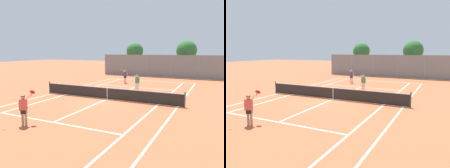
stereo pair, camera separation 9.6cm
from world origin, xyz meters
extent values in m
plane|color=#B25B38|center=(0.00, 0.00, 0.00)|extent=(120.00, 120.00, 0.00)
cube|color=white|center=(0.00, 11.90, 0.00)|extent=(11.00, 0.10, 0.01)
cube|color=white|center=(-5.50, 0.00, 0.00)|extent=(0.10, 23.80, 0.01)
cube|color=white|center=(5.50, 0.00, 0.00)|extent=(0.10, 23.80, 0.01)
cube|color=white|center=(-4.13, 0.00, 0.00)|extent=(0.10, 23.80, 0.01)
cube|color=white|center=(4.13, 0.00, 0.00)|extent=(0.10, 23.80, 0.01)
cube|color=white|center=(0.00, -6.40, 0.00)|extent=(8.26, 0.10, 0.01)
cube|color=white|center=(0.00, 6.40, 0.00)|extent=(8.26, 0.10, 0.01)
cube|color=white|center=(0.00, 0.00, 0.00)|extent=(0.10, 12.80, 0.01)
cylinder|color=#474C47|center=(-5.95, 0.00, 0.53)|extent=(0.10, 0.10, 1.07)
cylinder|color=#474C47|center=(5.95, 0.00, 0.53)|extent=(0.10, 0.10, 1.07)
cube|color=black|center=(0.00, 0.00, 0.46)|extent=(11.90, 0.02, 0.89)
cube|color=white|center=(0.00, 0.00, 0.92)|extent=(11.90, 0.03, 0.06)
cube|color=white|center=(0.00, 0.00, 0.44)|extent=(0.05, 0.03, 0.89)
cylinder|color=tan|center=(-1.11, -7.43, 0.41)|extent=(0.13, 0.13, 0.82)
cylinder|color=tan|center=(-0.94, -7.37, 0.41)|extent=(0.13, 0.13, 0.82)
cube|color=black|center=(-1.02, -7.40, 0.74)|extent=(0.32, 0.26, 0.24)
cube|color=#D84C3F|center=(-1.02, -7.40, 1.10)|extent=(0.39, 0.30, 0.56)
sphere|color=tan|center=(-1.02, -7.40, 1.49)|extent=(0.22, 0.22, 0.22)
cylinder|color=black|center=(-1.02, -7.40, 1.56)|extent=(0.23, 0.23, 0.02)
cylinder|color=tan|center=(-1.23, -7.47, 1.04)|extent=(0.08, 0.08, 0.52)
cylinder|color=tan|center=(-0.95, -7.23, 1.39)|extent=(0.23, 0.46, 0.35)
cylinder|color=maroon|center=(-0.91, -6.94, 1.55)|extent=(0.11, 0.25, 0.22)
cylinder|color=maroon|center=(-0.95, -6.82, 1.66)|extent=(0.33, 0.28, 0.23)
cylinder|color=beige|center=(-2.04, 8.83, 0.41)|extent=(0.13, 0.13, 0.82)
cylinder|color=beige|center=(-2.22, 8.81, 0.41)|extent=(0.13, 0.13, 0.82)
cube|color=black|center=(-2.13, 8.82, 0.74)|extent=(0.29, 0.20, 0.24)
cube|color=#4C388C|center=(-2.13, 8.82, 1.10)|extent=(0.35, 0.23, 0.56)
sphere|color=beige|center=(-2.13, 8.82, 1.49)|extent=(0.22, 0.22, 0.22)
cylinder|color=black|center=(-2.13, 8.82, 1.56)|extent=(0.23, 0.23, 0.02)
cylinder|color=beige|center=(-1.91, 8.84, 1.04)|extent=(0.08, 0.08, 0.52)
cylinder|color=beige|center=(-2.25, 8.67, 1.39)|extent=(0.12, 0.46, 0.35)
cylinder|color=maroon|center=(-2.35, 8.40, 1.55)|extent=(0.05, 0.25, 0.22)
cylinder|color=maroon|center=(-2.34, 8.28, 1.66)|extent=(0.29, 0.22, 0.23)
cylinder|color=beige|center=(1.09, 4.24, 0.41)|extent=(0.13, 0.13, 0.82)
cylinder|color=beige|center=(0.91, 4.22, 0.41)|extent=(0.13, 0.13, 0.82)
cube|color=beige|center=(1.00, 4.23, 0.74)|extent=(0.30, 0.21, 0.24)
cube|color=#338C59|center=(1.00, 4.23, 1.10)|extent=(0.36, 0.24, 0.56)
sphere|color=beige|center=(1.00, 4.23, 1.49)|extent=(0.22, 0.22, 0.22)
cylinder|color=black|center=(1.00, 4.23, 1.56)|extent=(0.23, 0.23, 0.02)
cylinder|color=beige|center=(1.22, 4.26, 1.04)|extent=(0.08, 0.08, 0.52)
cylinder|color=beige|center=(0.89, 4.08, 1.39)|extent=(0.14, 0.46, 0.35)
sphere|color=#D1DB33|center=(2.18, 11.38, 0.03)|extent=(0.07, 0.07, 0.07)
sphere|color=#D1DB33|center=(-1.35, -8.34, 0.03)|extent=(0.07, 0.07, 0.07)
sphere|color=#D1DB33|center=(1.98, 1.57, 0.03)|extent=(0.07, 0.07, 0.07)
sphere|color=#D1DB33|center=(2.93, 4.59, 0.03)|extent=(0.07, 0.07, 0.07)
cylinder|color=gray|center=(-8.97, 16.61, 1.63)|extent=(0.08, 0.08, 3.27)
cylinder|color=gray|center=(-5.38, 16.61, 1.63)|extent=(0.08, 0.08, 3.27)
cylinder|color=gray|center=(-1.79, 16.61, 1.63)|extent=(0.08, 0.08, 3.27)
cylinder|color=gray|center=(1.79, 16.61, 1.63)|extent=(0.08, 0.08, 3.27)
cylinder|color=gray|center=(5.38, 16.61, 1.63)|extent=(0.08, 0.08, 3.27)
cube|color=slate|center=(0.00, 16.61, 1.63)|extent=(17.93, 0.02, 3.23)
cylinder|color=brown|center=(-5.13, 20.18, 1.40)|extent=(0.29, 0.29, 2.80)
sphere|color=#2D6B33|center=(-5.13, 20.18, 3.79)|extent=(2.84, 2.84, 2.84)
sphere|color=#2D6B33|center=(-5.38, 20.41, 3.44)|extent=(1.96, 1.96, 1.96)
cylinder|color=brown|center=(3.31, 19.83, 1.42)|extent=(0.22, 0.22, 2.85)
sphere|color=#2D6B33|center=(3.31, 19.83, 3.91)|extent=(3.02, 3.02, 3.02)
sphere|color=#2D6B33|center=(3.25, 19.63, 3.53)|extent=(2.21, 2.21, 2.21)
camera|label=1|loc=(7.87, -15.20, 3.83)|focal=35.00mm
camera|label=2|loc=(7.95, -15.16, 3.83)|focal=35.00mm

